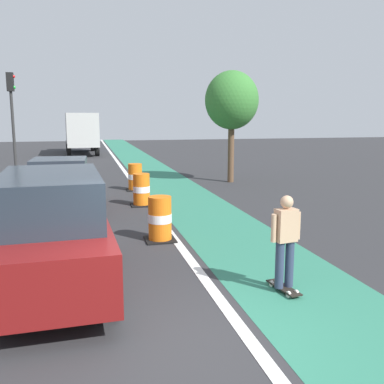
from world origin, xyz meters
TOP-DOWN VIEW (x-y plane):
  - ground_plane at (0.00, 0.00)m, footprint 100.00×100.00m
  - bike_lane_strip at (2.40, 12.00)m, footprint 2.50×80.00m
  - lane_divider_stripe at (0.90, 12.00)m, footprint 0.20×80.00m
  - skateboarder_on_lane at (2.09, 1.19)m, footprint 0.56×0.82m
  - parked_suv_nearest at (-1.76, 2.30)m, footprint 2.06×4.67m
  - parked_sedan_second at (-1.95, 8.89)m, footprint 2.04×4.17m
  - traffic_barrel_front at (0.53, 4.80)m, footprint 0.73×0.73m
  - traffic_barrel_mid at (0.64, 9.15)m, footprint 0.73×0.73m
  - traffic_barrel_back at (0.78, 12.30)m, footprint 0.73×0.73m
  - delivery_truck_down_block at (-1.41, 30.85)m, footprint 2.67×7.70m
  - traffic_light_corner at (-4.59, 18.13)m, footprint 0.41×0.32m
  - street_tree_sidewalk at (5.30, 13.56)m, footprint 2.40×2.40m

SIDE VIEW (x-z plane):
  - ground_plane at x=0.00m, z-range 0.00..0.00m
  - bike_lane_strip at x=2.40m, z-range 0.00..0.01m
  - lane_divider_stripe at x=0.90m, z-range 0.00..0.01m
  - traffic_barrel_front at x=0.53m, z-range -0.01..1.08m
  - traffic_barrel_mid at x=0.64m, z-range -0.01..1.08m
  - traffic_barrel_back at x=0.78m, z-range -0.01..1.08m
  - parked_sedan_second at x=-1.95m, z-range -0.02..1.68m
  - skateboarder_on_lane at x=2.09m, z-range 0.07..1.76m
  - parked_suv_nearest at x=-1.76m, z-range 0.02..2.06m
  - delivery_truck_down_block at x=-1.41m, z-range 0.23..3.46m
  - traffic_light_corner at x=-4.59m, z-range 0.95..6.05m
  - street_tree_sidewalk at x=5.30m, z-range 1.17..6.17m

